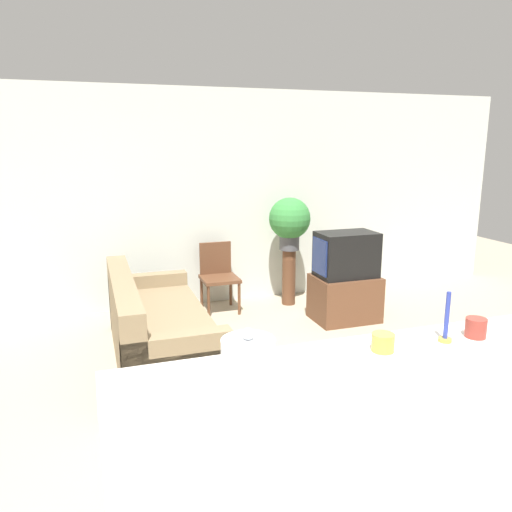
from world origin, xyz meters
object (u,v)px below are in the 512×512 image
(couch, at_px, (157,330))
(decorative_bowl, at_px, (248,355))
(wooden_chair, at_px, (218,273))
(potted_plant, at_px, (290,220))
(television, at_px, (346,255))

(couch, bearing_deg, decorative_bowl, -87.46)
(wooden_chair, distance_m, potted_plant, 1.11)
(couch, relative_size, wooden_chair, 2.45)
(television, bearing_deg, decorative_bowl, -125.86)
(potted_plant, bearing_deg, television, -62.75)
(couch, height_order, potted_plant, potted_plant)
(television, distance_m, decorative_bowl, 3.63)
(wooden_chair, height_order, potted_plant, potted_plant)
(wooden_chair, relative_size, decorative_bowl, 3.32)
(wooden_chair, relative_size, potted_plant, 1.26)
(wooden_chair, distance_m, decorative_bowl, 3.90)
(couch, xyz_separation_m, television, (2.23, 0.40, 0.49))
(potted_plant, bearing_deg, couch, -147.86)
(wooden_chair, bearing_deg, decorative_bowl, -102.22)
(television, xyz_separation_m, wooden_chair, (-1.30, 0.83, -0.32))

